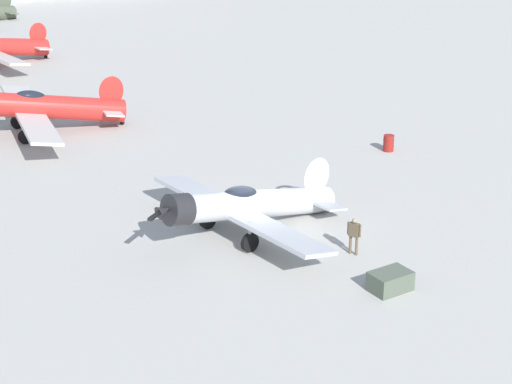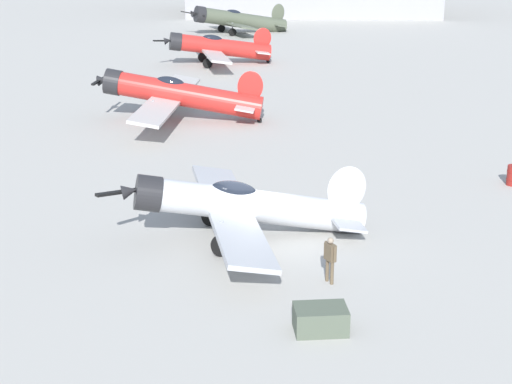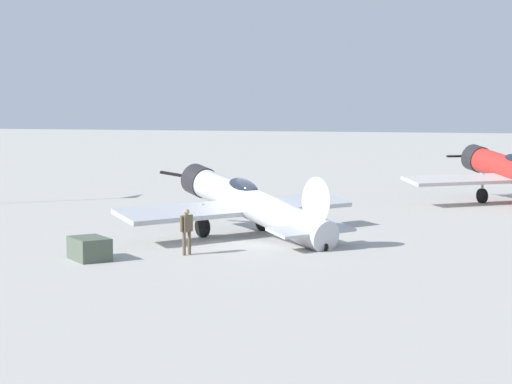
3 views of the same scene
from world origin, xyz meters
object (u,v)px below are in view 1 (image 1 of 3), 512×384
at_px(fuel_drum, 389,143).
at_px(airplane_mid_apron, 39,107).
at_px(airplane_foreground, 247,205).
at_px(ground_crew_mechanic, 354,232).
at_px(equipment_crate, 390,281).

bearing_deg(fuel_drum, airplane_mid_apron, -164.23).
xyz_separation_m(airplane_foreground, ground_crew_mechanic, (4.79, -0.04, -0.35)).
distance_m(airplane_mid_apron, fuel_drum, 20.30).
relative_size(airplane_mid_apron, ground_crew_mechanic, 6.81).
bearing_deg(ground_crew_mechanic, fuel_drum, 19.76).
bearing_deg(airplane_foreground, ground_crew_mechanic, 116.64).
height_order(airplane_foreground, equipment_crate, airplane_foreground).
bearing_deg(fuel_drum, ground_crew_mechanic, -79.37).
xyz_separation_m(airplane_mid_apron, fuel_drum, (19.50, 5.51, -1.16)).
xyz_separation_m(airplane_foreground, airplane_mid_apron, (-17.23, 7.91, 0.31)).
xyz_separation_m(ground_crew_mechanic, equipment_crate, (2.25, -2.40, -0.59)).
distance_m(airplane_mid_apron, equipment_crate, 26.42).
relative_size(airplane_foreground, equipment_crate, 5.57).
bearing_deg(airplane_foreground, fuel_drum, -162.42).
relative_size(airplane_mid_apron, equipment_crate, 5.89).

